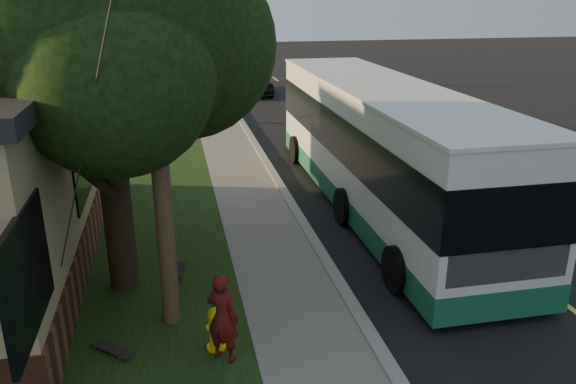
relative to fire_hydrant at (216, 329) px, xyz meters
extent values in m
plane|color=black|center=(2.60, 0.00, -0.43)|extent=(120.00, 120.00, 0.00)
cube|color=black|center=(6.60, 10.00, -0.43)|extent=(8.00, 80.00, 0.01)
cube|color=gray|center=(2.60, 10.00, -0.37)|extent=(0.25, 80.00, 0.12)
cube|color=slate|center=(1.60, 10.00, -0.39)|extent=(2.00, 80.00, 0.08)
cube|color=black|center=(-1.90, 10.00, -0.40)|extent=(5.00, 80.00, 0.07)
cylinder|color=yellow|center=(0.00, 0.00, -0.09)|extent=(0.22, 0.22, 0.55)
sphere|color=yellow|center=(0.00, 0.00, 0.26)|extent=(0.24, 0.24, 0.24)
cylinder|color=yellow|center=(0.00, 0.00, 0.04)|extent=(0.30, 0.10, 0.10)
cylinder|color=yellow|center=(0.00, 0.00, 0.04)|extent=(0.10, 0.18, 0.10)
cylinder|color=yellow|center=(0.00, 0.00, -0.34)|extent=(0.32, 0.32, 0.04)
cylinder|color=#473321|center=(-0.70, 1.00, 4.14)|extent=(0.30, 0.30, 9.00)
cylinder|color=#2D2D30|center=(-1.60, -0.10, 3.37)|extent=(2.52, 3.21, 7.60)
cylinder|color=black|center=(-1.60, 2.50, 1.64)|extent=(0.56, 0.56, 4.00)
sphere|color=black|center=(-1.60, 2.50, 4.84)|extent=(5.20, 5.20, 5.20)
sphere|color=black|center=(-0.20, 3.10, 4.24)|extent=(3.60, 3.60, 3.60)
sphere|color=black|center=(-2.80, 2.10, 4.54)|extent=(3.80, 3.80, 3.80)
sphere|color=black|center=(-1.30, 1.20, 3.94)|extent=(3.20, 3.20, 3.20)
cylinder|color=black|center=(-0.90, 18.00, 1.29)|extent=(0.24, 0.24, 3.30)
cylinder|color=black|center=(-0.90, 18.00, 2.94)|extent=(1.38, 0.57, 2.01)
cylinder|color=black|center=(-0.90, 18.00, 2.94)|extent=(0.74, 1.21, 1.58)
cylinder|color=black|center=(-0.90, 18.00, 2.94)|extent=(0.65, 1.05, 1.95)
cylinder|color=black|center=(-0.90, 18.00, 2.94)|extent=(1.28, 0.53, 1.33)
cylinder|color=black|center=(-0.90, 18.00, 2.94)|extent=(0.75, 1.21, 1.70)
cylinder|color=black|center=(-0.40, 30.00, 1.15)|extent=(0.24, 0.24, 3.03)
cylinder|color=black|center=(-0.40, 30.00, 2.66)|extent=(1.38, 0.57, 2.01)
cylinder|color=black|center=(-0.40, 30.00, 2.66)|extent=(0.74, 1.21, 1.58)
cylinder|color=black|center=(-0.40, 30.00, 2.66)|extent=(0.65, 1.05, 1.95)
cylinder|color=black|center=(-0.40, 30.00, 2.66)|extent=(1.28, 0.53, 1.33)
cylinder|color=black|center=(-0.40, 30.00, 2.66)|extent=(0.75, 1.21, 1.70)
cylinder|color=#2D2D30|center=(3.10, 34.00, 2.32)|extent=(0.16, 0.16, 5.50)
imported|color=black|center=(3.10, 34.00, 4.07)|extent=(0.18, 0.22, 1.10)
cube|color=silver|center=(4.93, 5.79, 1.47)|extent=(2.57, 12.32, 2.77)
cube|color=#1A5E3E|center=(4.93, 5.79, 0.03)|extent=(2.59, 12.34, 0.56)
cube|color=black|center=(4.93, 5.79, 1.67)|extent=(2.61, 12.36, 1.13)
cube|color=black|center=(4.93, -0.34, 1.31)|extent=(2.27, 0.06, 1.64)
cube|color=yellow|center=(4.93, -0.33, 2.70)|extent=(1.64, 0.06, 0.36)
cube|color=#FFF2CC|center=(4.16, -0.35, 0.13)|extent=(0.26, 0.04, 0.15)
cube|color=#FFF2CC|center=(5.69, -0.35, 0.13)|extent=(0.26, 0.04, 0.15)
cube|color=silver|center=(4.93, 5.79, 2.87)|extent=(2.62, 12.37, 0.08)
cylinder|color=black|center=(3.64, 1.27, 0.04)|extent=(0.29, 0.94, 0.94)
cylinder|color=black|center=(6.21, 1.27, 0.04)|extent=(0.29, 0.94, 0.94)
cylinder|color=black|center=(3.64, 4.76, 0.04)|extent=(0.29, 0.94, 0.94)
cylinder|color=black|center=(6.21, 4.76, 0.04)|extent=(0.29, 0.94, 0.94)
cylinder|color=black|center=(3.64, 10.31, 0.04)|extent=(0.29, 0.94, 0.94)
cylinder|color=black|center=(6.21, 10.31, 0.04)|extent=(0.29, 0.94, 0.94)
imported|color=#501010|center=(0.10, -0.31, 0.39)|extent=(0.66, 0.62, 1.51)
cube|color=black|center=(-0.55, 2.80, -0.30)|extent=(0.30, 0.79, 0.02)
cylinder|color=silver|center=(-0.58, 2.54, -0.34)|extent=(0.18, 0.07, 0.05)
cylinder|color=silver|center=(-0.51, 3.07, -0.34)|extent=(0.18, 0.07, 0.05)
cube|color=black|center=(-1.66, 0.22, -0.30)|extent=(0.73, 0.69, 0.02)
cylinder|color=silver|center=(-1.45, 0.03, -0.34)|extent=(0.16, 0.17, 0.05)
cylinder|color=silver|center=(-1.87, 0.41, -0.34)|extent=(0.16, 0.17, 0.05)
imported|color=black|center=(4.10, 24.72, 0.41)|extent=(2.39, 5.10, 1.69)
camera|label=1|loc=(-0.45, -7.89, 5.15)|focal=35.00mm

